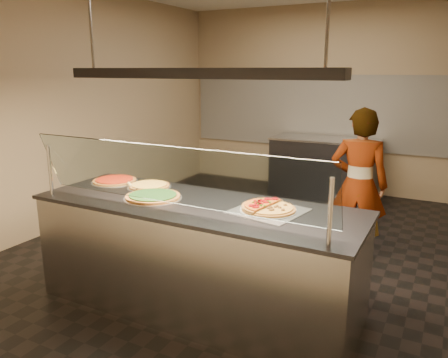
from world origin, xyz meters
The scene contains 17 objects.
ground centered at (0.00, 0.00, -0.01)m, with size 5.00×6.00×0.02m, color black.
wall_back centered at (0.00, 3.01, 1.50)m, with size 5.00×0.02×3.00m, color #998363.
wall_left centered at (-2.51, 0.00, 1.50)m, with size 0.02×6.00×3.00m, color #998363.
tile_band centered at (0.00, 2.98, 1.30)m, with size 4.90×0.02×1.20m, color silver.
serving_counter centered at (0.06, -1.33, 0.47)m, with size 2.71×0.94×0.93m.
sneeze_guard centered at (0.06, -1.67, 1.23)m, with size 2.47×0.18×0.54m.
perforated_tray centered at (0.65, -1.24, 0.94)m, with size 0.58×0.58×0.01m.
half_pizza_pepperoni centered at (0.56, -1.24, 0.96)m, with size 0.28×0.44×0.05m.
half_pizza_sausage centered at (0.75, -1.24, 0.96)m, with size 0.28×0.44×0.04m.
pizza_spinach centered at (-0.33, -1.38, 0.95)m, with size 0.49×0.49×0.03m.
pizza_cheese centered at (-0.58, -1.10, 0.94)m, with size 0.40×0.40×0.03m.
pizza_tomato centered at (-0.99, -1.10, 0.94)m, with size 0.44×0.44×0.03m.
pizza_spatula centered at (-0.66, -1.20, 0.96)m, with size 0.29×0.17×0.02m.
prep_table centered at (0.07, 2.55, 0.47)m, with size 1.65×0.74×0.93m.
worker centered at (1.02, 0.33, 0.81)m, with size 0.59×0.39×1.62m, color #393241.
heat_lamp_housing centered at (0.06, -1.33, 1.95)m, with size 2.30×0.18×0.08m, color #2E2E33.
lamp_rod_left centered at (-0.94, -1.33, 2.50)m, with size 0.02×0.02×1.01m, color #B7B7BC.
Camera 1 is at (1.83, -4.20, 1.98)m, focal length 35.00 mm.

